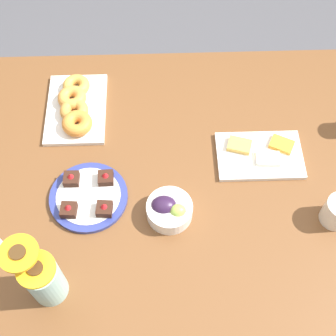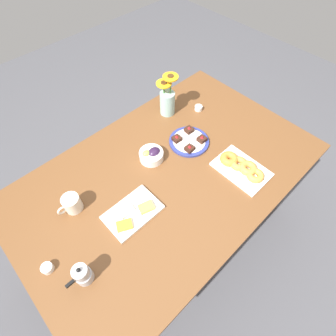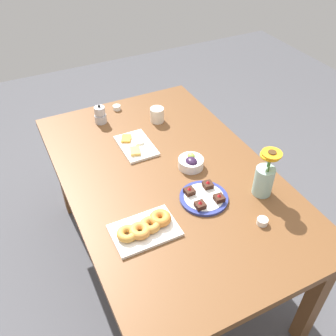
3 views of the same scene
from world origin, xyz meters
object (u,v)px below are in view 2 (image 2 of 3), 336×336
cheese_platter (133,213)px  jam_cup_berry (47,268)px  dessert_plate (189,141)px  coffee_mug (72,203)px  moka_pot (83,275)px  dining_table (168,181)px  croissant_platter (241,167)px  flower_vase (167,101)px  jam_cup_honey (199,108)px  grape_bowl (151,155)px

cheese_platter → jam_cup_berry: 0.42m
jam_cup_berry → dessert_plate: 0.93m
coffee_mug → moka_pot: (0.14, 0.31, 0.00)m
jam_cup_berry → dining_table: bearing=-178.8°
croissant_platter → jam_cup_berry: (0.99, -0.24, -0.01)m
flower_vase → croissant_platter: bearing=87.6°
croissant_platter → jam_cup_honey: bearing=-111.4°
cheese_platter → moka_pot: size_ratio=2.18×
flower_vase → dining_table: bearing=47.0°
coffee_mug → jam_cup_honey: 0.94m
grape_bowl → cheese_platter: grape_bowl is taller
grape_bowl → dessert_plate: grape_bowl is taller
coffee_mug → croissant_platter: 0.86m
coffee_mug → cheese_platter: (-0.18, 0.22, -0.03)m
moka_pot → croissant_platter: bearing=173.6°
cheese_platter → moka_pot: 0.34m
coffee_mug → flower_vase: (-0.78, -0.18, 0.05)m
flower_vase → jam_cup_honey: bearing=143.8°
dining_table → jam_cup_berry: jam_cup_berry is taller
dining_table → jam_cup_honey: size_ratio=33.33×
jam_cup_honey → dessert_plate: bearing=31.8°
cheese_platter → flower_vase: size_ratio=1.00×
dining_table → coffee_mug: coffee_mug is taller
jam_cup_berry → moka_pot: size_ratio=0.40×
coffee_mug → croissant_platter: bearing=151.7°
grape_bowl → jam_cup_berry: (0.70, 0.14, -0.01)m
croissant_platter → dessert_plate: bearing=-79.7°
jam_cup_honey → flower_vase: size_ratio=0.18×
coffee_mug → moka_pot: bearing=66.0°
jam_cup_honey → moka_pot: moka_pot is taller
dessert_plate → croissant_platter: bearing=100.3°
cheese_platter → jam_cup_berry: (0.41, -0.04, 0.01)m
dining_table → cheese_platter: size_ratio=6.15×
grape_bowl → cheese_platter: 0.34m
croissant_platter → jam_cup_honey: 0.51m
grape_bowl → moka_pot: 0.67m
flower_vase → jam_cup_berry: bearing=19.2°
cheese_platter → flower_vase: flower_vase is taller
croissant_platter → flower_vase: size_ratio=1.10×
grape_bowl → moka_pot: moka_pot is taller
coffee_mug → croissant_platter: coffee_mug is taller
jam_cup_berry → cheese_platter: bearing=173.9°
cheese_platter → jam_cup_honey: bearing=-159.8°
grape_bowl → dessert_plate: (-0.23, 0.06, -0.02)m
dining_table → flower_vase: size_ratio=6.16×
moka_pot → jam_cup_berry: bearing=-55.4°
dining_table → moka_pot: size_ratio=13.45×
moka_pot → dining_table: bearing=-166.1°
grape_bowl → jam_cup_honey: (-0.47, -0.09, -0.01)m
dining_table → cheese_platter: 0.30m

